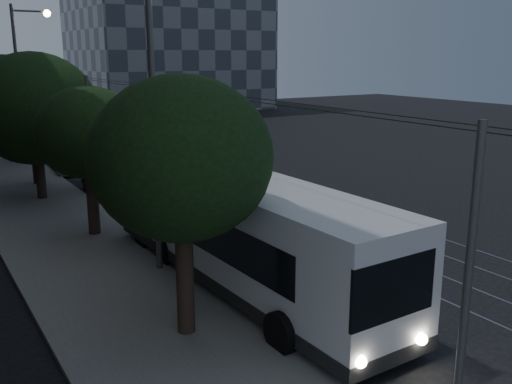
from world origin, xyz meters
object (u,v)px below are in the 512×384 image
at_px(streetlamp_near, 165,92).
at_px(car_white_d, 28,131).
at_px(trolleybus, 238,228).
at_px(car_white_c, 38,142).
at_px(car_white_b, 88,155).
at_px(pickup_silver, 136,177).
at_px(car_white_a, 66,163).
at_px(streetlamp_far, 24,70).

bearing_deg(streetlamp_near, car_white_d, 86.78).
xyz_separation_m(trolleybus, car_white_d, (0.57, 35.35, -1.07)).
relative_size(car_white_c, car_white_d, 0.89).
relative_size(car_white_b, car_white_c, 1.44).
bearing_deg(trolleybus, car_white_c, 88.43).
bearing_deg(streetlamp_near, pickup_silver, 75.47).
distance_m(pickup_silver, streetlamp_near, 11.77).
bearing_deg(streetlamp_near, car_white_a, 86.48).
bearing_deg(streetlamp_near, trolleybus, -58.78).
bearing_deg(trolleybus, car_white_b, 84.72).
bearing_deg(car_white_d, pickup_silver, -99.07).
relative_size(car_white_a, car_white_c, 0.95).
height_order(car_white_a, car_white_b, car_white_b).
relative_size(car_white_a, streetlamp_near, 0.38).
xyz_separation_m(car_white_c, streetlamp_near, (-1.36, -27.15, 5.14)).
distance_m(trolleybus, streetlamp_far, 24.68).
distance_m(car_white_c, streetlamp_far, 7.42).
bearing_deg(streetlamp_far, trolleybus, -86.96).
height_order(pickup_silver, car_white_c, pickup_silver).
bearing_deg(car_white_c, car_white_a, -86.67).
distance_m(car_white_b, streetlamp_near, 19.60).
height_order(car_white_b, car_white_c, car_white_b).
distance_m(car_white_b, car_white_d, 14.47).
bearing_deg(pickup_silver, car_white_c, 81.36).
relative_size(pickup_silver, car_white_a, 1.83).
height_order(trolleybus, streetlamp_near, streetlamp_near).
bearing_deg(car_white_c, streetlamp_far, -100.21).
height_order(car_white_b, streetlamp_far, streetlamp_far).
relative_size(car_white_a, streetlamp_far, 0.37).
bearing_deg(car_white_b, car_white_a, -167.42).
xyz_separation_m(car_white_c, streetlamp_far, (-1.35, -4.99, 5.32)).
height_order(trolleybus, car_white_b, trolleybus).
relative_size(pickup_silver, streetlamp_far, 0.67).
xyz_separation_m(trolleybus, pickup_silver, (1.40, 12.52, -0.87)).
distance_m(car_white_d, streetlamp_near, 33.64).
bearing_deg(car_white_d, car_white_b, -97.87).
bearing_deg(pickup_silver, streetlamp_near, -117.73).
relative_size(car_white_d, streetlamp_near, 0.45).
height_order(car_white_c, car_white_d, car_white_d).
distance_m(car_white_a, car_white_d, 15.46).
height_order(pickup_silver, streetlamp_near, streetlamp_near).
bearing_deg(car_white_b, streetlamp_near, -117.35).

